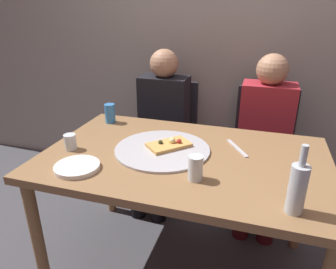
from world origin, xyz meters
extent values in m
plane|color=#424247|center=(0.00, 0.00, 0.00)|extent=(8.00, 8.00, 0.00)
cube|color=gray|center=(0.00, 1.15, 1.30)|extent=(6.00, 0.10, 2.60)
cube|color=olive|center=(0.00, 0.00, 0.74)|extent=(1.43, 0.90, 0.04)
cylinder|color=olive|center=(-0.66, -0.39, 0.36)|extent=(0.06, 0.06, 0.72)
cylinder|color=olive|center=(-0.66, 0.39, 0.36)|extent=(0.06, 0.06, 0.72)
cylinder|color=olive|center=(0.66, 0.39, 0.36)|extent=(0.06, 0.06, 0.72)
cylinder|color=#ADADB2|center=(-0.12, 0.02, 0.76)|extent=(0.50, 0.50, 0.01)
cube|color=tan|center=(-0.10, 0.05, 0.78)|extent=(0.25, 0.25, 0.02)
sphere|color=#EAD184|center=(-0.08, 0.07, 0.80)|extent=(0.04, 0.04, 0.04)
sphere|color=#2D381E|center=(-0.14, 0.04, 0.79)|extent=(0.02, 0.02, 0.02)
sphere|color=#B22D23|center=(-0.05, 0.07, 0.79)|extent=(0.03, 0.03, 0.03)
cylinder|color=#B2BCC1|center=(0.50, -0.33, 0.85)|extent=(0.07, 0.07, 0.19)
cylinder|color=#B2BCC1|center=(0.50, -0.33, 0.99)|extent=(0.02, 0.02, 0.08)
cylinder|color=silver|center=(0.11, -0.21, 0.81)|extent=(0.07, 0.07, 0.11)
cylinder|color=silver|center=(-0.59, -0.11, 0.80)|extent=(0.06, 0.06, 0.08)
cylinder|color=#337AC1|center=(-0.57, 0.32, 0.82)|extent=(0.07, 0.07, 0.12)
cylinder|color=white|center=(-0.44, -0.29, 0.77)|extent=(0.21, 0.21, 0.02)
cube|color=#B7B7BC|center=(0.25, 0.16, 0.76)|extent=(0.13, 0.20, 0.01)
cube|color=black|center=(-0.36, 0.77, 0.45)|extent=(0.44, 0.44, 0.05)
cube|color=black|center=(-0.36, 0.97, 0.68)|extent=(0.44, 0.04, 0.45)
cylinder|color=black|center=(-0.17, 0.58, 0.21)|extent=(0.04, 0.04, 0.42)
cylinder|color=black|center=(-0.55, 0.58, 0.21)|extent=(0.04, 0.04, 0.42)
cylinder|color=black|center=(-0.17, 0.96, 0.21)|extent=(0.04, 0.04, 0.42)
cylinder|color=black|center=(-0.55, 0.96, 0.21)|extent=(0.04, 0.04, 0.42)
cube|color=black|center=(0.39, 0.77, 0.45)|extent=(0.44, 0.44, 0.05)
cube|color=black|center=(0.39, 0.97, 0.68)|extent=(0.44, 0.04, 0.45)
cylinder|color=black|center=(0.58, 0.58, 0.21)|extent=(0.04, 0.04, 0.42)
cylinder|color=black|center=(0.20, 0.58, 0.21)|extent=(0.04, 0.04, 0.42)
cylinder|color=black|center=(0.58, 0.96, 0.21)|extent=(0.04, 0.04, 0.42)
cylinder|color=black|center=(0.20, 0.96, 0.21)|extent=(0.04, 0.04, 0.42)
cube|color=black|center=(-0.36, 0.79, 0.71)|extent=(0.36, 0.22, 0.52)
sphere|color=#A87A5B|center=(-0.36, 0.79, 1.06)|extent=(0.21, 0.21, 0.21)
cylinder|color=black|center=(-0.28, 0.59, 0.45)|extent=(0.12, 0.40, 0.12)
cylinder|color=black|center=(-0.44, 0.59, 0.45)|extent=(0.12, 0.40, 0.12)
cylinder|color=black|center=(-0.28, 0.39, 0.23)|extent=(0.11, 0.11, 0.45)
cylinder|color=black|center=(-0.44, 0.39, 0.23)|extent=(0.11, 0.11, 0.45)
cube|color=maroon|center=(0.39, 0.79, 0.71)|extent=(0.36, 0.22, 0.52)
sphere|color=#A87A5B|center=(0.39, 0.79, 1.06)|extent=(0.21, 0.21, 0.21)
cylinder|color=#3F0E12|center=(0.47, 0.59, 0.45)|extent=(0.12, 0.40, 0.12)
cylinder|color=#3F0E12|center=(0.31, 0.59, 0.45)|extent=(0.12, 0.40, 0.12)
cylinder|color=#3F0E12|center=(0.47, 0.39, 0.23)|extent=(0.11, 0.11, 0.45)
cylinder|color=#3F0E12|center=(0.31, 0.39, 0.23)|extent=(0.11, 0.11, 0.45)
camera|label=1|loc=(0.34, -1.36, 1.46)|focal=32.99mm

